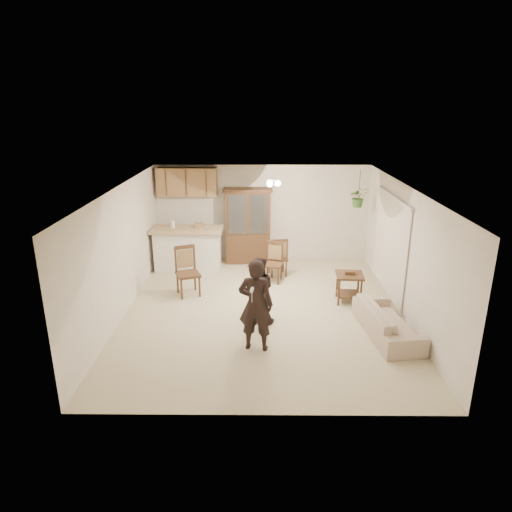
{
  "coord_description": "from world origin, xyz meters",
  "views": [
    {
      "loc": [
        -0.07,
        -8.39,
        4.01
      ],
      "look_at": [
        -0.14,
        0.4,
        1.03
      ],
      "focal_mm": 32.0,
      "sensor_mm": 36.0,
      "label": 1
    }
  ],
  "objects_px": {
    "china_hutch": "(248,226)",
    "chair_hutch_right": "(278,264)",
    "adult": "(256,300)",
    "side_table": "(349,287)",
    "child": "(258,289)",
    "chair_bar": "(188,282)",
    "chair_hutch_left": "(273,271)",
    "sofa": "(388,316)"
  },
  "relations": [
    {
      "from": "adult",
      "to": "chair_hutch_right",
      "type": "height_order",
      "value": "adult"
    },
    {
      "from": "child",
      "to": "chair_bar",
      "type": "relative_size",
      "value": 1.26
    },
    {
      "from": "china_hutch",
      "to": "chair_hutch_right",
      "type": "relative_size",
      "value": 2.04
    },
    {
      "from": "adult",
      "to": "chair_hutch_left",
      "type": "bearing_deg",
      "value": -88.09
    },
    {
      "from": "sofa",
      "to": "side_table",
      "type": "height_order",
      "value": "sofa"
    },
    {
      "from": "china_hutch",
      "to": "chair_hutch_right",
      "type": "bearing_deg",
      "value": -52.37
    },
    {
      "from": "adult",
      "to": "chair_hutch_right",
      "type": "distance_m",
      "value": 3.6
    },
    {
      "from": "sofa",
      "to": "adult",
      "type": "relative_size",
      "value": 1.04
    },
    {
      "from": "chair_hutch_left",
      "to": "child",
      "type": "bearing_deg",
      "value": -84.08
    },
    {
      "from": "chair_hutch_left",
      "to": "chair_hutch_right",
      "type": "bearing_deg",
      "value": 88.21
    },
    {
      "from": "china_hutch",
      "to": "adult",
      "type": "bearing_deg",
      "value": -87.36
    },
    {
      "from": "side_table",
      "to": "chair_hutch_right",
      "type": "bearing_deg",
      "value": 132.62
    },
    {
      "from": "china_hutch",
      "to": "side_table",
      "type": "height_order",
      "value": "china_hutch"
    },
    {
      "from": "chair_hutch_right",
      "to": "adult",
      "type": "bearing_deg",
      "value": 72.46
    },
    {
      "from": "side_table",
      "to": "chair_bar",
      "type": "xyz_separation_m",
      "value": [
        -3.42,
        0.33,
        -0.02
      ]
    },
    {
      "from": "sofa",
      "to": "china_hutch",
      "type": "relative_size",
      "value": 0.96
    },
    {
      "from": "side_table",
      "to": "chair_hutch_right",
      "type": "height_order",
      "value": "chair_hutch_right"
    },
    {
      "from": "sofa",
      "to": "side_table",
      "type": "xyz_separation_m",
      "value": [
        -0.43,
        1.44,
        -0.05
      ]
    },
    {
      "from": "adult",
      "to": "child",
      "type": "xyz_separation_m",
      "value": [
        0.03,
        0.99,
        -0.22
      ]
    },
    {
      "from": "china_hutch",
      "to": "chair_bar",
      "type": "relative_size",
      "value": 1.82
    },
    {
      "from": "adult",
      "to": "chair_bar",
      "type": "distance_m",
      "value": 2.79
    },
    {
      "from": "china_hutch",
      "to": "side_table",
      "type": "distance_m",
      "value": 3.38
    },
    {
      "from": "chair_bar",
      "to": "chair_hutch_left",
      "type": "xyz_separation_m",
      "value": [
        1.86,
        0.79,
        -0.04
      ]
    },
    {
      "from": "adult",
      "to": "side_table",
      "type": "xyz_separation_m",
      "value": [
        1.94,
        1.95,
        -0.58
      ]
    },
    {
      "from": "child",
      "to": "chair_hutch_right",
      "type": "distance_m",
      "value": 2.6
    },
    {
      "from": "child",
      "to": "side_table",
      "type": "relative_size",
      "value": 1.98
    },
    {
      "from": "adult",
      "to": "chair_hutch_right",
      "type": "relative_size",
      "value": 1.88
    },
    {
      "from": "sofa",
      "to": "chair_hutch_right",
      "type": "bearing_deg",
      "value": 24.79
    },
    {
      "from": "adult",
      "to": "side_table",
      "type": "distance_m",
      "value": 2.81
    },
    {
      "from": "adult",
      "to": "child",
      "type": "bearing_deg",
      "value": -83.14
    },
    {
      "from": "child",
      "to": "side_table",
      "type": "height_order",
      "value": "child"
    },
    {
      "from": "chair_hutch_left",
      "to": "adult",
      "type": "bearing_deg",
      "value": -81.76
    },
    {
      "from": "child",
      "to": "chair_bar",
      "type": "distance_m",
      "value": 2.03
    },
    {
      "from": "adult",
      "to": "china_hutch",
      "type": "xyz_separation_m",
      "value": [
        -0.24,
        4.46,
        0.06
      ]
    },
    {
      "from": "sofa",
      "to": "chair_hutch_right",
      "type": "distance_m",
      "value": 3.53
    },
    {
      "from": "sofa",
      "to": "child",
      "type": "relative_size",
      "value": 1.39
    },
    {
      "from": "sofa",
      "to": "chair_hutch_left",
      "type": "relative_size",
      "value": 2.0
    },
    {
      "from": "adult",
      "to": "side_table",
      "type": "height_order",
      "value": "adult"
    },
    {
      "from": "adult",
      "to": "side_table",
      "type": "relative_size",
      "value": 2.64
    },
    {
      "from": "china_hutch",
      "to": "chair_hutch_left",
      "type": "height_order",
      "value": "china_hutch"
    },
    {
      "from": "china_hutch",
      "to": "chair_bar",
      "type": "bearing_deg",
      "value": -120.24
    },
    {
      "from": "china_hutch",
      "to": "chair_hutch_left",
      "type": "relative_size",
      "value": 2.08
    }
  ]
}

